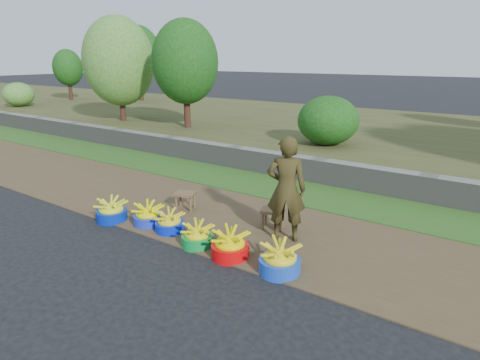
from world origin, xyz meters
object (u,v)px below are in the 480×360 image
Objects in this scene: basin_f at (280,260)px; stool_right at (273,213)px; basin_b at (148,216)px; vendor_woman at (286,189)px; basin_e at (230,246)px; stool_left at (185,196)px; basin_a at (111,211)px; basin_d at (197,236)px; basin_c at (170,223)px.

basin_f reaches higher than stool_right.
vendor_woman reaches higher than basin_b.
basin_e is 0.78m from basin_f.
basin_e is 1.16m from stool_right.
stool_right reaches higher than stool_left.
stool_right is (0.02, 1.15, 0.10)m from basin_e.
basin_a is at bearing -178.28° from basin_e.
basin_d is at bearing 178.78° from basin_e.
basin_d reaches higher than stool_left.
basin_f is (0.77, 0.02, 0.01)m from basin_e.
basin_b reaches higher than stool_left.
vendor_woman reaches higher than basin_f.
basin_b is 2.38m from vendor_woman.
basin_e is at bearing -6.44° from basin_c.
basin_f is at bearing -3.48° from basin_c.
basin_a reaches higher than stool_left.
basin_e reaches higher than stool_right.
basin_c is 1.05× the size of stool_right.
basin_b is 1.79m from basin_e.
basin_d is 0.60m from basin_e.
basin_a is 1.29m from stool_left.
basin_a is 3.21m from basin_f.
vendor_woman is (2.09, -0.08, 0.55)m from stool_left.
basin_c is at bearing -63.44° from stool_left.
basin_c is at bearing 1.33° from vendor_woman.
basin_a is at bearing -177.31° from basin_d.
basin_e reaches higher than basin_d.
vendor_woman reaches higher than basin_d.
basin_a reaches higher than basin_d.
basin_b is 0.91× the size of basin_f.
vendor_woman is (0.37, 0.92, 0.64)m from basin_e.
basin_d is at bearing -118.62° from stool_right.
basin_f is at bearing 1.50° from basin_e.
vendor_woman is at bearing -34.12° from stool_right.
stool_right is (1.74, 0.16, 0.01)m from stool_left.
basin_c is 0.98× the size of basin_d.
basin_e is at bearing -1.22° from basin_d.
stool_left is (0.06, 0.85, 0.11)m from basin_b.
basin_e is (1.78, -0.15, 0.01)m from basin_b.
basin_b is at bearing 177.13° from basin_f.
stool_right is (2.46, 1.23, 0.11)m from basin_a.
basin_e is 1.21× the size of stool_right.
vendor_woman is at bearing 19.72° from basin_b.
basin_a is at bearing -4.14° from vendor_woman.
basin_a is 1.17× the size of stool_right.
stool_left is (0.72, 1.07, 0.10)m from basin_a.
basin_c is 0.87× the size of basin_e.
basin_d is at bearing -6.56° from basin_b.
basin_a is 1.83m from basin_d.
basin_b is at bearing -3.91° from vendor_woman.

